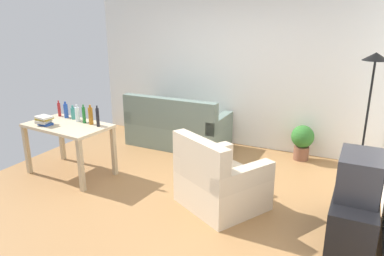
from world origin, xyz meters
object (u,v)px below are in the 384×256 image
(tv, at_px, (360,175))
(bottle_dark, at_px, (98,117))
(torchiere_lamp, at_px, (372,85))
(potted_plant, at_px, (302,140))
(armchair, at_px, (219,182))
(bottle_red, at_px, (59,109))
(desk, at_px, (68,132))
(bottle_clear, at_px, (77,114))
(bottle_blue, at_px, (66,111))
(bottle_amber, at_px, (91,116))
(bottle_green, at_px, (84,115))
(tv_stand, at_px, (353,215))
(bottle_tall, at_px, (73,113))
(book_stack, at_px, (44,120))
(couch, at_px, (177,129))

(tv, xyz_separation_m, bottle_dark, (-3.34, 0.00, 0.19))
(torchiere_lamp, height_order, potted_plant, torchiere_lamp)
(armchair, height_order, bottle_red, bottle_red)
(desk, height_order, bottle_clear, bottle_clear)
(bottle_blue, distance_m, bottle_amber, 0.57)
(potted_plant, height_order, bottle_green, bottle_green)
(tv_stand, xyz_separation_m, bottle_green, (-3.63, 0.05, 0.64))
(tv_stand, distance_m, bottle_tall, 3.97)
(tv_stand, distance_m, bottle_clear, 3.83)
(desk, distance_m, book_stack, 0.36)
(bottle_amber, bearing_deg, bottle_blue, 169.87)
(book_stack, bearing_deg, tv_stand, 3.79)
(tv_stand, bearing_deg, potted_plant, 24.15)
(bottle_green, distance_m, bottle_amber, 0.13)
(bottle_dark, bearing_deg, armchair, -1.52)
(couch, relative_size, potted_plant, 3.05)
(tv, xyz_separation_m, desk, (-3.80, -0.11, -0.05))
(book_stack, bearing_deg, tv, 3.79)
(armchair, bearing_deg, desk, 30.45)
(bottle_red, xyz_separation_m, bottle_clear, (0.45, -0.10, 0.00))
(armchair, xyz_separation_m, bottle_blue, (-2.56, 0.19, 0.55))
(desk, height_order, bottle_tall, bottle_tall)
(tv, relative_size, torchiere_lamp, 0.33)
(bottle_clear, bearing_deg, tv_stand, -1.12)
(bottle_green, height_order, book_stack, bottle_green)
(bottle_green, relative_size, bottle_amber, 0.96)
(tv, relative_size, bottle_green, 2.21)
(potted_plant, bearing_deg, book_stack, -145.35)
(potted_plant, bearing_deg, bottle_tall, -149.40)
(bottle_clear, distance_m, book_stack, 0.45)
(bottle_red, bearing_deg, potted_plant, 27.84)
(tv, bearing_deg, bottle_tall, 87.99)
(couch, xyz_separation_m, bottle_blue, (-1.08, -1.48, 0.56))
(couch, relative_size, tv_stand, 1.58)
(couch, bearing_deg, tv_stand, 151.37)
(bottle_red, bearing_deg, couch, 49.59)
(couch, distance_m, bottle_green, 1.80)
(bottle_green, bearing_deg, couch, 67.66)
(torchiere_lamp, relative_size, armchair, 1.52)
(torchiere_lamp, relative_size, bottle_tall, 8.65)
(bottle_dark, bearing_deg, couch, 77.59)
(potted_plant, distance_m, bottle_amber, 3.29)
(bottle_green, xyz_separation_m, book_stack, (-0.44, -0.32, -0.05))
(torchiere_lamp, xyz_separation_m, bottle_dark, (-3.34, -1.26, -0.52))
(bottle_clear, xyz_separation_m, book_stack, (-0.29, -0.34, -0.04))
(couch, xyz_separation_m, armchair, (1.48, -1.67, 0.01))
(tv, bearing_deg, torchiere_lamp, 0.16)
(couch, xyz_separation_m, bottle_dark, (-0.36, -1.62, 0.59))
(bottle_amber, relative_size, bottle_dark, 0.94)
(bottle_amber, bearing_deg, bottle_green, 177.56)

